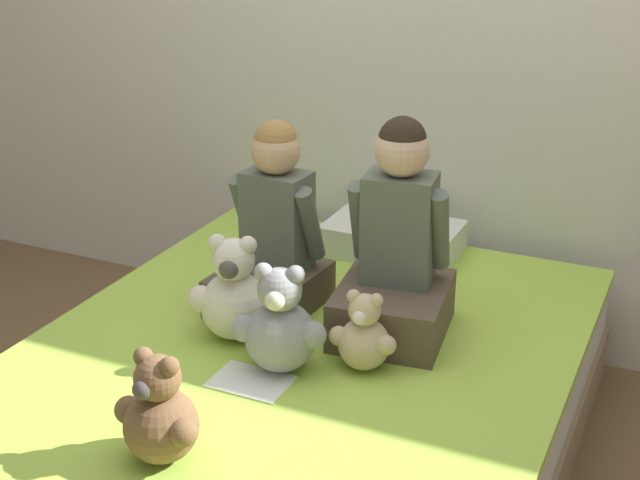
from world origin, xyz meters
name	(u,v)px	position (x,y,z in m)	size (l,w,h in m)	color
ground_plane	(299,468)	(0.00, 0.00, 0.00)	(14.00, 14.00, 0.00)	brown
wall_behind_bed	(428,6)	(0.00, 1.06, 1.25)	(8.00, 0.06, 2.50)	silver
bed	(298,410)	(0.00, 0.00, 0.21)	(1.52, 1.91, 0.42)	#997F60
child_on_left	(273,236)	(-0.19, 0.23, 0.65)	(0.31, 0.37, 0.59)	brown
child_on_right	(396,254)	(0.21, 0.23, 0.66)	(0.36, 0.40, 0.65)	brown
teddy_bear_held_by_left_child	(235,295)	(-0.20, -0.01, 0.55)	(0.26, 0.20, 0.32)	silver
teddy_bear_held_by_right_child	(364,336)	(0.21, -0.02, 0.51)	(0.19, 0.15, 0.23)	#D1B78E
teddy_bear_between_children	(280,326)	(0.01, -0.12, 0.55)	(0.26, 0.20, 0.31)	#939399
teddy_bear_at_foot_of_bed	(160,415)	(-0.06, -0.60, 0.53)	(0.23, 0.18, 0.28)	brown
pillow_at_headboard	(393,238)	(0.00, 0.78, 0.47)	(0.47, 0.30, 0.11)	silver
sign_card	(251,381)	(-0.03, -0.22, 0.42)	(0.21, 0.15, 0.00)	white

